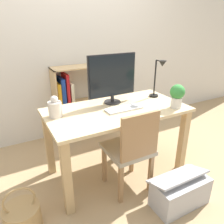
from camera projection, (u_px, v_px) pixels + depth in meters
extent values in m
plane|color=tan|center=(116.00, 170.00, 2.40)|extent=(10.00, 10.00, 0.00)
cube|color=silver|center=(74.00, 39.00, 2.81)|extent=(8.00, 0.05, 2.60)
cube|color=#D8BC8C|center=(117.00, 110.00, 2.12)|extent=(1.36, 0.72, 0.03)
cube|color=tan|center=(67.00, 179.00, 1.74)|extent=(0.07, 0.07, 0.70)
cube|color=tan|center=(183.00, 141.00, 2.29)|extent=(0.07, 0.07, 0.70)
cube|color=tan|center=(49.00, 144.00, 2.24)|extent=(0.07, 0.07, 0.70)
cube|color=tan|center=(148.00, 120.00, 2.79)|extent=(0.07, 0.07, 0.70)
cylinder|color=#232326|center=(112.00, 102.00, 2.27)|extent=(0.17, 0.17, 0.02)
cylinder|color=#232326|center=(112.00, 98.00, 2.25)|extent=(0.04, 0.04, 0.07)
cube|color=#232326|center=(112.00, 76.00, 2.16)|extent=(0.52, 0.02, 0.42)
cube|color=black|center=(112.00, 76.00, 2.16)|extent=(0.50, 0.03, 0.40)
cube|color=silver|center=(124.00, 109.00, 2.10)|extent=(0.37, 0.13, 0.02)
cylinder|color=silver|center=(55.00, 109.00, 1.92)|extent=(0.12, 0.12, 0.14)
sphere|color=silver|center=(54.00, 99.00, 1.88)|extent=(0.07, 0.07, 0.07)
cylinder|color=black|center=(154.00, 96.00, 2.45)|extent=(0.10, 0.10, 0.02)
cylinder|color=black|center=(155.00, 78.00, 2.38)|extent=(0.02, 0.02, 0.38)
cylinder|color=black|center=(159.00, 61.00, 2.26)|extent=(0.01, 0.10, 0.01)
cone|color=black|center=(162.00, 64.00, 2.23)|extent=(0.08, 0.08, 0.06)
cylinder|color=silver|center=(176.00, 103.00, 2.12)|extent=(0.10, 0.10, 0.11)
sphere|color=#388C3D|center=(177.00, 92.00, 2.08)|extent=(0.14, 0.14, 0.14)
cube|color=#9E937F|center=(127.00, 149.00, 2.02)|extent=(0.40, 0.40, 0.04)
cube|color=#9E754C|center=(140.00, 137.00, 1.78)|extent=(0.36, 0.03, 0.40)
cube|color=#9E754C|center=(121.00, 184.00, 1.90)|extent=(0.04, 0.04, 0.40)
cube|color=#9E754C|center=(151.00, 173.00, 2.05)|extent=(0.04, 0.04, 0.40)
cube|color=#9E754C|center=(104.00, 164.00, 2.17)|extent=(0.04, 0.04, 0.40)
cube|color=#9E754C|center=(132.00, 155.00, 2.31)|extent=(0.04, 0.04, 0.40)
cube|color=tan|center=(56.00, 107.00, 2.82)|extent=(0.02, 0.28, 0.98)
cube|color=tan|center=(104.00, 98.00, 3.12)|extent=(0.02, 0.28, 0.98)
cube|color=tan|center=(83.00, 133.00, 3.16)|extent=(0.71, 0.28, 0.02)
cube|color=tan|center=(79.00, 67.00, 2.79)|extent=(0.71, 0.28, 0.02)
cube|color=tan|center=(81.00, 102.00, 2.97)|extent=(0.67, 0.28, 0.02)
cube|color=black|center=(62.00, 126.00, 2.96)|extent=(0.06, 0.24, 0.34)
cube|color=navy|center=(67.00, 125.00, 2.99)|extent=(0.06, 0.24, 0.34)
cube|color=black|center=(71.00, 126.00, 3.03)|extent=(0.04, 0.24, 0.28)
cube|color=beige|center=(76.00, 125.00, 3.05)|extent=(0.07, 0.24, 0.31)
cube|color=orange|center=(58.00, 94.00, 2.78)|extent=(0.04, 0.24, 0.30)
cube|color=navy|center=(62.00, 92.00, 2.79)|extent=(0.05, 0.24, 0.36)
cube|color=red|center=(66.00, 89.00, 2.81)|extent=(0.04, 0.24, 0.41)
cube|color=beige|center=(70.00, 93.00, 2.85)|extent=(0.04, 0.24, 0.29)
cylinder|color=tan|center=(23.00, 218.00, 1.69)|extent=(0.28, 0.28, 0.21)
torus|color=tan|center=(19.00, 201.00, 1.62)|extent=(0.24, 0.02, 0.24)
cube|color=#B2B2B7|center=(180.00, 192.00, 1.91)|extent=(0.50, 0.25, 0.26)
cube|color=#B2B2B7|center=(178.00, 176.00, 1.90)|extent=(0.51, 0.24, 0.10)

